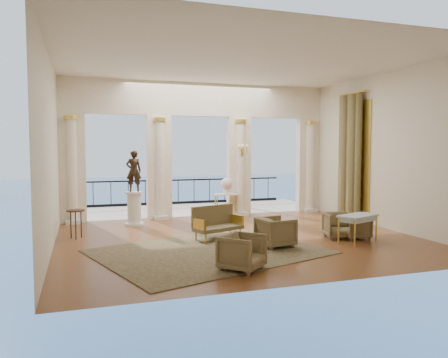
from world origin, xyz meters
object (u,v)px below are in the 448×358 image
object	(u,v)px
armchair_a	(242,250)
statue	(134,171)
settee	(216,222)
armchair_c	(354,225)
console_table	(227,198)
game_table	(358,218)
pedestal	(134,209)
side_table	(76,214)
armchair_d	(276,231)
armchair_b	(339,224)

from	to	relation	value
armchair_a	statue	distance (m)	5.87
settee	statue	distance (m)	3.41
armchair_a	armchair_c	world-z (taller)	armchair_a
settee	console_table	world-z (taller)	settee
game_table	pedestal	bearing A→B (deg)	118.94
side_table	armchair_c	bearing A→B (deg)	-18.05
statue	settee	bearing A→B (deg)	125.24
armchair_c	side_table	bearing A→B (deg)	-103.85
settee	side_table	xyz separation A→B (m)	(-3.42, 1.15, 0.22)
armchair_d	console_table	bearing A→B (deg)	-12.43
armchair_b	statue	distance (m)	6.12
settee	pedestal	distance (m)	3.18
armchair_a	console_table	size ratio (longest dim) A/B	0.91
console_table	armchair_b	bearing A→B (deg)	-66.58
armchair_c	settee	world-z (taller)	settee
armchair_b	settee	xyz separation A→B (m)	(-3.05, 0.91, 0.06)
armchair_d	console_table	size ratio (longest dim) A/B	0.93
armchair_a	armchair_c	distance (m)	4.21
armchair_b	pedestal	world-z (taller)	pedestal
armchair_c	game_table	bearing A→B (deg)	-21.71
statue	console_table	distance (m)	3.44
console_table	armchair_c	bearing A→B (deg)	-63.44
game_table	console_table	distance (m)	5.25
settee	armchair_d	bearing A→B (deg)	-71.12
armchair_b	console_table	distance (m)	4.64
armchair_c	pedestal	world-z (taller)	pedestal
armchair_c	side_table	size ratio (longest dim) A/B	0.91
armchair_a	console_table	world-z (taller)	console_table
side_table	console_table	bearing A→B (deg)	25.18
pedestal	armchair_c	bearing A→B (deg)	-35.74
armchair_b	pedestal	distance (m)	5.99
armchair_b	console_table	size ratio (longest dim) A/B	0.87
armchair_a	console_table	bearing A→B (deg)	31.52
armchair_b	statue	xyz separation A→B (m)	(-4.82, 3.55, 1.28)
armchair_a	side_table	size ratio (longest dim) A/B	1.02
armchair_c	console_table	xyz separation A→B (m)	(-1.97, 4.50, 0.31)
pedestal	console_table	xyz separation A→B (m)	(3.19, 0.78, 0.15)
pedestal	armchair_a	bearing A→B (deg)	-76.01
armchair_d	statue	xyz separation A→B (m)	(-2.83, 3.97, 1.26)
settee	pedestal	xyz separation A→B (m)	(-1.77, 2.64, 0.07)
armchair_c	console_table	world-z (taller)	console_table
console_table	side_table	world-z (taller)	console_table
console_table	side_table	xyz separation A→B (m)	(-4.85, -2.28, -0.01)
settee	game_table	xyz separation A→B (m)	(3.18, -1.52, 0.20)
game_table	side_table	distance (m)	7.12
game_table	console_table	size ratio (longest dim) A/B	1.36
armchair_b	armchair_c	xyz separation A→B (m)	(0.35, -0.16, -0.02)
armchair_b	armchair_d	bearing A→B (deg)	-153.17
pedestal	console_table	distance (m)	3.29
game_table	console_table	xyz separation A→B (m)	(-1.75, 4.95, 0.03)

